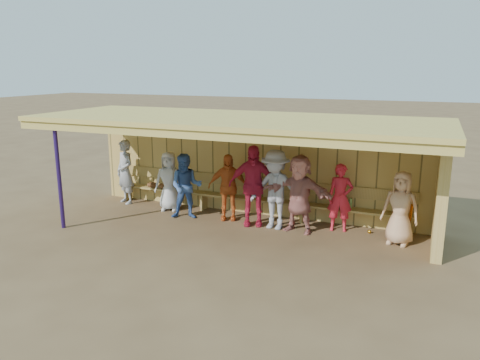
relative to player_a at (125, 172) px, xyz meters
The scene contains 13 objects.
ground 3.66m from the player_a, 13.14° to the right, with size 90.00×90.00×0.00m, color brown.
player_a is the anchor object (origin of this frame).
player_b 1.40m from the player_a, ahead, with size 0.73×0.48×1.49m, color silver.
player_c 2.17m from the player_a, 13.81° to the right, with size 0.76×0.59×1.56m, color #375897.
player_d 3.07m from the player_a, ahead, with size 0.92×0.38×1.58m, color #CE5A20.
player_e 4.31m from the player_a, ahead, with size 1.15×0.66×1.79m, color #95949C.
player_f 4.86m from the player_a, ahead, with size 1.60×0.51×1.72m, color #B66F66.
player_g 5.66m from the player_a, ahead, with size 0.55×0.36×1.50m, color red.
player_h 6.95m from the player_a, ahead, with size 0.74×0.48×1.52m, color tan.
player_extra 3.76m from the player_a, ahead, with size 1.09×0.45×1.86m, color #BF1E3B.
dugout_structure 3.95m from the player_a, ahead, with size 8.80×3.20×2.50m.
bench 3.50m from the player_a, ahead, with size 7.60×0.34×0.93m.
dugout_equipment 2.87m from the player_a, ahead, with size 6.64×0.62×0.80m.
Camera 1 is at (3.93, -9.14, 3.53)m, focal length 35.00 mm.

